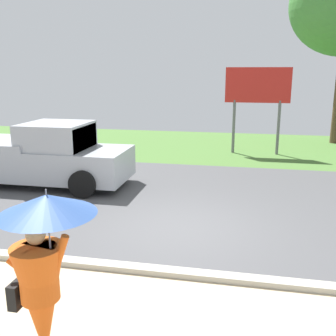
{
  "coord_description": "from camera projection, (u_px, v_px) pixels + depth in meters",
  "views": [
    {
      "loc": [
        1.39,
        -7.88,
        3.35
      ],
      "look_at": [
        -0.42,
        1.0,
        1.1
      ],
      "focal_mm": 41.88,
      "sensor_mm": 36.0,
      "label": 1
    }
  ],
  "objects": [
    {
      "name": "ground_plane",
      "position": [
        196.0,
        191.0,
        11.39
      ],
      "size": [
        40.0,
        22.0,
        0.2
      ],
      "color": "#4C4C4F"
    },
    {
      "name": "roadside_billboard",
      "position": [
        258.0,
        91.0,
        15.79
      ],
      "size": [
        2.6,
        0.12,
        3.5
      ],
      "color": "slate",
      "rests_on": "ground_plane"
    },
    {
      "name": "pickup_truck",
      "position": [
        44.0,
        156.0,
        11.76
      ],
      "size": [
        5.2,
        2.28,
        1.88
      ],
      "rotation": [
        0.0,
        0.0,
        -0.01
      ],
      "color": "#ADB2BA",
      "rests_on": "ground_plane"
    },
    {
      "name": "monk_pedestrian",
      "position": [
        42.0,
        273.0,
        4.42
      ],
      "size": [
        1.11,
        1.07,
        2.13
      ],
      "rotation": [
        0.0,
        0.0,
        -0.27
      ],
      "color": "#E55B19",
      "rests_on": "ground_plane"
    }
  ]
}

